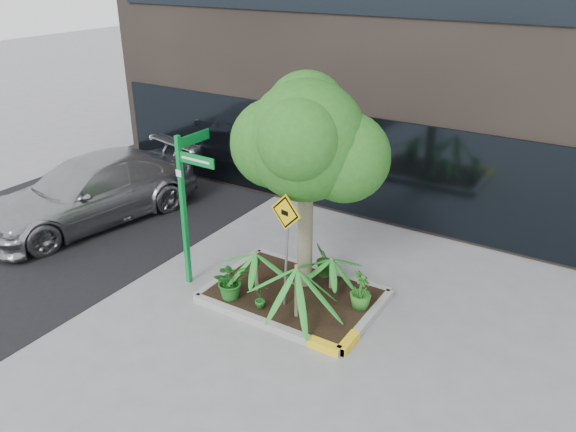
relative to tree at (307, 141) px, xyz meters
The scene contains 14 objects.
ground 3.25m from the tree, 105.63° to the right, with size 80.00×80.00×0.00m, color gray.
asphalt_road 7.44m from the tree, behind, with size 7.00×80.00×0.01m, color black.
planter 3.09m from the tree, 86.43° to the right, with size 3.35×2.36×0.15m.
tree is the anchor object (origin of this frame).
palm_front 2.32m from the tree, 67.32° to the right, with size 1.22×1.22×1.35m.
palm_left 2.41m from the tree, 131.83° to the right, with size 0.99×0.99×1.10m.
palm_back 2.43m from the tree, 12.75° to the left, with size 0.78×0.78×0.86m.
parked_car 6.72m from the tree, behind, with size 2.28×5.60×1.63m, color #9D9DA1.
shrub_a 3.04m from the tree, 127.85° to the right, with size 0.69×0.69×0.76m, color #1B601B.
shrub_b 2.97m from the tree, ahead, with size 0.42×0.42×0.74m, color #2B6F21.
shrub_c 2.98m from the tree, 100.78° to the right, with size 0.33×0.33×0.62m, color #216820.
shrub_d 2.66m from the tree, 64.66° to the left, with size 0.43×0.43×0.78m, color #225D1B.
street_sign_post 2.64m from the tree, 155.68° to the right, with size 0.94×0.93×3.17m.
cattle_sign 1.69m from the tree, 84.73° to the right, with size 0.69×0.19×2.28m.
Camera 1 is at (5.11, -7.80, 6.20)m, focal length 35.00 mm.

